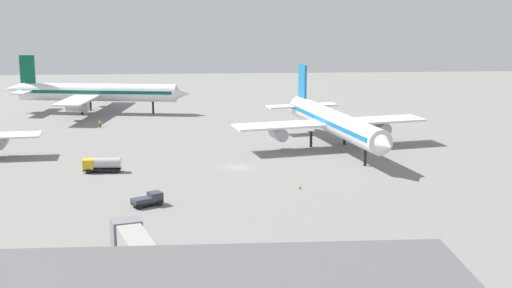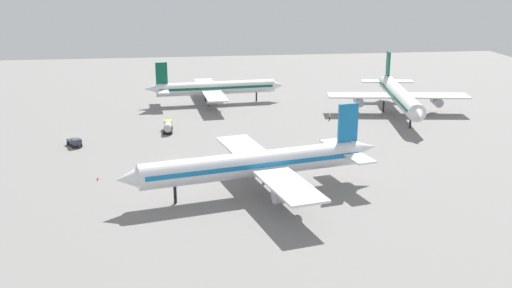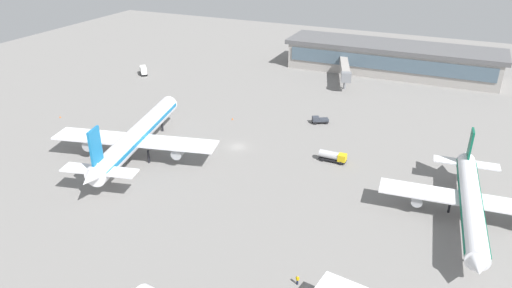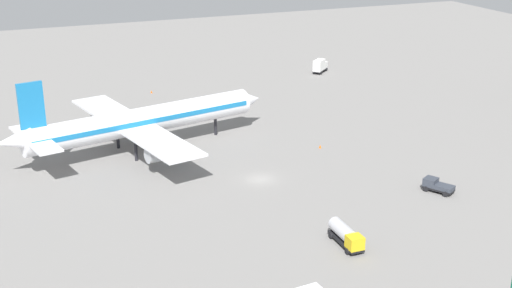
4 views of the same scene
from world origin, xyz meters
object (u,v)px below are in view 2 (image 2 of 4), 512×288
object	(u,v)px
airplane_distant	(214,88)
pushback_tractor	(75,142)
fuel_truck	(168,126)
safety_cone_mid_apron	(98,179)
airplane_at_gate	(257,164)
airplane_taxiing	(399,95)
ground_crew_worker	(330,117)

from	to	relation	value
airplane_distant	pushback_tractor	distance (m)	51.45
fuel_truck	safety_cone_mid_apron	xyz separation A→B (m)	(32.41, -12.93, -1.09)
airplane_distant	safety_cone_mid_apron	world-z (taller)	airplane_distant
airplane_at_gate	pushback_tractor	world-z (taller)	airplane_at_gate
airplane_taxiing	pushback_tractor	bearing A→B (deg)	-68.30
airplane_distant	fuel_truck	distance (m)	32.28
fuel_truck	pushback_tractor	size ratio (longest dim) A/B	1.33
fuel_truck	ground_crew_worker	xyz separation A→B (m)	(-6.11, 41.57, -0.54)
airplane_taxiing	ground_crew_worker	distance (m)	20.58
pushback_tractor	airplane_distant	bearing A→B (deg)	109.59
airplane_taxiing	ground_crew_worker	size ratio (longest dim) A/B	28.27
ground_crew_worker	airplane_distant	bearing A→B (deg)	-41.11
airplane_taxiing	fuel_truck	distance (m)	62.23
airplane_at_gate	airplane_distant	xyz separation A→B (m)	(-71.88, -2.76, -0.86)
airplane_at_gate	safety_cone_mid_apron	world-z (taller)	airplane_at_gate
airplane_at_gate	pushback_tractor	size ratio (longest dim) A/B	10.09
airplane_at_gate	airplane_distant	bearing A→B (deg)	-100.52
safety_cone_mid_apron	ground_crew_worker	bearing A→B (deg)	125.25
safety_cone_mid_apron	airplane_at_gate	bearing A→B (deg)	70.60
pushback_tractor	safety_cone_mid_apron	size ratio (longest dim) A/B	7.94
airplane_distant	safety_cone_mid_apron	bearing A→B (deg)	-117.87
airplane_at_gate	airplane_taxiing	world-z (taller)	airplane_at_gate
airplane_taxiing	airplane_distant	bearing A→B (deg)	-103.62
airplane_distant	ground_crew_worker	world-z (taller)	airplane_distant
pushback_tractor	safety_cone_mid_apron	bearing A→B (deg)	-11.21
safety_cone_mid_apron	airplane_distant	bearing A→B (deg)	157.02
airplane_at_gate	fuel_truck	world-z (taller)	airplane_at_gate
airplane_taxiing	fuel_truck	xyz separation A→B (m)	(9.64, -61.36, -3.85)
pushback_tractor	ground_crew_worker	bearing A→B (deg)	74.69
fuel_truck	pushback_tractor	bearing A→B (deg)	115.58
pushback_tractor	ground_crew_worker	distance (m)	63.96
airplane_taxiing	airplane_distant	world-z (taller)	airplane_taxiing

